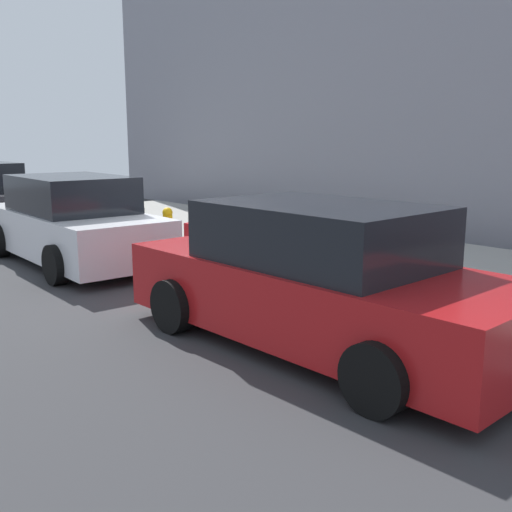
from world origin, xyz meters
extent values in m
plane|color=#333335|center=(0.00, 0.00, 0.00)|extent=(40.00, 40.00, 0.00)
cube|color=#9E9B93|center=(0.00, -2.50, 0.07)|extent=(18.00, 5.00, 0.14)
cube|color=maroon|center=(-4.17, -0.53, 0.40)|extent=(0.44, 0.26, 0.51)
cube|color=black|center=(-4.17, -0.53, 0.40)|extent=(0.44, 0.07, 0.53)
cylinder|color=gray|center=(-4.35, -0.54, 0.78)|extent=(0.02, 0.02, 0.24)
cylinder|color=gray|center=(-3.99, -0.52, 0.78)|extent=(0.02, 0.02, 0.24)
cylinder|color=black|center=(-4.17, -0.53, 0.90)|extent=(0.37, 0.05, 0.02)
cylinder|color=black|center=(-4.36, -0.54, 0.16)|extent=(0.05, 0.02, 0.04)
cylinder|color=black|center=(-3.98, -0.52, 0.16)|extent=(0.05, 0.02, 0.04)
cube|color=navy|center=(-3.59, -0.50, 0.42)|extent=(0.49, 0.25, 0.55)
cube|color=black|center=(-3.59, -0.50, 0.42)|extent=(0.50, 0.05, 0.57)
cylinder|color=gray|center=(-3.81, -0.50, 0.81)|extent=(0.02, 0.02, 0.22)
cylinder|color=gray|center=(-3.38, -0.51, 0.81)|extent=(0.02, 0.02, 0.22)
cylinder|color=black|center=(-3.59, -0.50, 0.92)|extent=(0.43, 0.03, 0.02)
cylinder|color=black|center=(-3.82, -0.50, 0.16)|extent=(0.04, 0.02, 0.04)
cylinder|color=black|center=(-3.37, -0.51, 0.16)|extent=(0.04, 0.02, 0.04)
cube|color=red|center=(-3.03, -0.46, 0.41)|extent=(0.42, 0.29, 0.54)
cube|color=black|center=(-3.03, -0.46, 0.41)|extent=(0.41, 0.08, 0.55)
cylinder|color=gray|center=(-3.20, -0.47, 0.82)|extent=(0.02, 0.02, 0.28)
cylinder|color=gray|center=(-2.86, -0.44, 0.82)|extent=(0.02, 0.02, 0.28)
cylinder|color=black|center=(-3.03, -0.46, 0.96)|extent=(0.34, 0.05, 0.02)
cylinder|color=black|center=(-3.20, -0.47, 0.16)|extent=(0.05, 0.02, 0.04)
cylinder|color=black|center=(-2.85, -0.44, 0.16)|extent=(0.05, 0.02, 0.04)
cube|color=black|center=(-2.50, -0.55, 0.48)|extent=(0.44, 0.26, 0.68)
cube|color=black|center=(-2.50, -0.55, 0.48)|extent=(0.43, 0.07, 0.69)
cylinder|color=gray|center=(-2.68, -0.56, 0.84)|extent=(0.02, 0.02, 0.04)
cylinder|color=gray|center=(-2.32, -0.53, 0.84)|extent=(0.02, 0.02, 0.04)
cylinder|color=black|center=(-2.50, -0.55, 0.86)|extent=(0.36, 0.05, 0.02)
cylinder|color=black|center=(-2.69, -0.56, 0.16)|extent=(0.05, 0.02, 0.04)
cylinder|color=black|center=(-2.31, -0.53, 0.16)|extent=(0.05, 0.02, 0.04)
cube|color=#0F606B|center=(-1.95, -0.58, 0.43)|extent=(0.46, 0.24, 0.57)
cube|color=black|center=(-1.95, -0.58, 0.43)|extent=(0.45, 0.08, 0.58)
cylinder|color=gray|center=(-2.14, -0.57, 0.84)|extent=(0.02, 0.02, 0.25)
cylinder|color=gray|center=(-1.76, -0.60, 0.84)|extent=(0.02, 0.02, 0.25)
cylinder|color=black|center=(-1.95, -0.58, 0.96)|extent=(0.38, 0.06, 0.02)
cylinder|color=black|center=(-2.14, -0.56, 0.16)|extent=(0.05, 0.02, 0.04)
cylinder|color=black|center=(-1.75, -0.60, 0.16)|extent=(0.05, 0.02, 0.04)
cube|color=#9EA0A8|center=(-1.43, -0.55, 0.42)|extent=(0.37, 0.26, 0.56)
cube|color=black|center=(-1.43, -0.55, 0.42)|extent=(0.37, 0.07, 0.57)
cylinder|color=gray|center=(-1.58, -0.56, 0.72)|extent=(0.02, 0.02, 0.04)
cylinder|color=gray|center=(-1.28, -0.54, 0.72)|extent=(0.02, 0.02, 0.04)
cylinder|color=black|center=(-1.43, -0.55, 0.74)|extent=(0.30, 0.04, 0.02)
cylinder|color=black|center=(-1.58, -0.56, 0.16)|extent=(0.05, 0.02, 0.04)
cylinder|color=black|center=(-1.27, -0.54, 0.16)|extent=(0.05, 0.02, 0.04)
cube|color=#59601E|center=(-0.96, -0.57, 0.45)|extent=(0.36, 0.25, 0.62)
cube|color=black|center=(-0.96, -0.57, 0.45)|extent=(0.35, 0.07, 0.64)
cylinder|color=gray|center=(-1.10, -0.58, 0.92)|extent=(0.02, 0.02, 0.31)
cylinder|color=gray|center=(-0.82, -0.56, 0.92)|extent=(0.02, 0.02, 0.31)
cylinder|color=black|center=(-0.96, -0.57, 1.08)|extent=(0.28, 0.05, 0.02)
cylinder|color=black|center=(-1.10, -0.58, 0.16)|extent=(0.05, 0.02, 0.04)
cylinder|color=black|center=(-0.81, -0.55, 0.16)|extent=(0.05, 0.02, 0.04)
cube|color=maroon|center=(-0.45, -0.55, 0.41)|extent=(0.46, 0.25, 0.55)
cube|color=black|center=(-0.45, -0.55, 0.41)|extent=(0.45, 0.08, 0.56)
cylinder|color=gray|center=(-0.64, -0.56, 0.84)|extent=(0.02, 0.02, 0.30)
cylinder|color=gray|center=(-0.26, -0.53, 0.84)|extent=(0.02, 0.02, 0.30)
cylinder|color=black|center=(-0.45, -0.55, 0.98)|extent=(0.38, 0.06, 0.02)
cylinder|color=black|center=(-0.64, -0.56, 0.16)|extent=(0.05, 0.02, 0.04)
cylinder|color=black|center=(-0.26, -0.53, 0.16)|extent=(0.05, 0.02, 0.04)
cube|color=navy|center=(0.07, -0.58, 0.51)|extent=(0.38, 0.23, 0.73)
cube|color=black|center=(0.07, -0.58, 0.51)|extent=(0.38, 0.07, 0.75)
cylinder|color=gray|center=(-0.08, -0.57, 0.98)|extent=(0.02, 0.02, 0.20)
cylinder|color=gray|center=(0.22, -0.59, 0.98)|extent=(0.02, 0.02, 0.20)
cylinder|color=black|center=(0.07, -0.58, 1.08)|extent=(0.31, 0.05, 0.02)
cylinder|color=black|center=(-0.09, -0.57, 0.16)|extent=(0.05, 0.02, 0.04)
cylinder|color=black|center=(0.23, -0.59, 0.16)|extent=(0.05, 0.02, 0.04)
cube|color=red|center=(0.61, -0.51, 0.39)|extent=(0.50, 0.30, 0.51)
cube|color=black|center=(0.61, -0.51, 0.39)|extent=(0.49, 0.09, 0.52)
cylinder|color=gray|center=(0.40, -0.53, 0.80)|extent=(0.02, 0.02, 0.30)
cylinder|color=gray|center=(0.82, -0.49, 0.80)|extent=(0.02, 0.02, 0.30)
cylinder|color=black|center=(0.61, -0.51, 0.95)|extent=(0.42, 0.06, 0.02)
cylinder|color=black|center=(0.40, -0.53, 0.16)|extent=(0.05, 0.02, 0.04)
cylinder|color=black|center=(0.82, -0.49, 0.16)|extent=(0.05, 0.02, 0.04)
cylinder|color=#D89E0C|center=(1.65, -0.54, 0.43)|extent=(0.20, 0.20, 0.57)
sphere|color=#D89E0C|center=(1.65, -0.54, 0.76)|extent=(0.21, 0.21, 0.21)
cylinder|color=#D89E0C|center=(1.80, -0.54, 0.45)|extent=(0.09, 0.10, 0.09)
cylinder|color=#D89E0C|center=(1.50, -0.54, 0.45)|extent=(0.09, 0.10, 0.09)
cylinder|color=#333338|center=(2.42, -0.39, 0.47)|extent=(0.14, 0.14, 0.66)
cube|color=#AD1619|center=(-4.36, 1.52, 0.56)|extent=(4.73, 1.85, 0.77)
cube|color=black|center=(-4.36, 1.52, 1.27)|extent=(2.46, 1.69, 0.63)
cylinder|color=black|center=(-2.90, 2.45, 0.32)|extent=(0.64, 0.22, 0.64)
cylinder|color=black|center=(-2.89, 0.61, 0.32)|extent=(0.64, 0.22, 0.64)
cylinder|color=black|center=(-5.83, 2.43, 0.32)|extent=(0.64, 0.22, 0.64)
cylinder|color=black|center=(-5.82, 0.59, 0.32)|extent=(0.64, 0.22, 0.64)
cube|color=silver|center=(1.65, 1.52, 0.57)|extent=(4.69, 2.00, 0.78)
cube|color=black|center=(1.65, 1.52, 1.28)|extent=(2.48, 1.74, 0.64)
cylinder|color=black|center=(3.12, 2.34, 0.32)|extent=(0.65, 0.25, 0.64)
cylinder|color=black|center=(3.03, 0.56, 0.32)|extent=(0.65, 0.25, 0.64)
cylinder|color=black|center=(0.26, 2.48, 0.32)|extent=(0.65, 0.25, 0.64)
cylinder|color=black|center=(0.17, 0.70, 0.32)|extent=(0.65, 0.25, 0.64)
cylinder|color=black|center=(5.65, 0.62, 0.32)|extent=(0.64, 0.23, 0.64)
camera|label=1|loc=(-8.59, 6.26, 2.27)|focal=41.87mm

